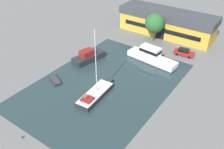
% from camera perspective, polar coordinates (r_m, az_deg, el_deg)
% --- Properties ---
extents(ground_plane, '(440.00, 440.00, 0.00)m').
position_cam_1_polar(ground_plane, '(49.51, -1.74, -2.32)').
color(ground_plane, slate).
extents(water_canal, '(23.81, 34.55, 0.01)m').
position_cam_1_polar(water_canal, '(49.51, -1.74, -2.32)').
color(water_canal, '#23383D').
rests_on(water_canal, ground).
extents(warehouse_building, '(26.15, 8.13, 6.54)m').
position_cam_1_polar(warehouse_building, '(70.78, 12.40, 11.50)').
color(warehouse_building, gold).
rests_on(warehouse_building, ground).
extents(quay_tree_near_building, '(5.00, 5.00, 7.38)m').
position_cam_1_polar(quay_tree_near_building, '(65.53, 9.74, 11.48)').
color(quay_tree_near_building, brown).
rests_on(quay_tree_near_building, ground).
extents(parked_car, '(4.81, 2.25, 1.72)m').
position_cam_1_polar(parked_car, '(61.49, 16.15, 4.91)').
color(parked_car, maroon).
rests_on(parked_car, ground).
extents(sailboat_moored, '(3.57, 10.04, 13.18)m').
position_cam_1_polar(sailboat_moored, '(46.24, -3.77, -4.43)').
color(sailboat_moored, '#23282D').
rests_on(sailboat_moored, water_canal).
extents(motor_cruiser, '(12.12, 4.25, 3.58)m').
position_cam_1_polar(motor_cruiser, '(57.10, 8.99, 4.07)').
color(motor_cruiser, white).
rests_on(motor_cruiser, water_canal).
extents(small_dinghy, '(4.01, 2.86, 0.49)m').
position_cam_1_polar(small_dinghy, '(51.65, -12.87, -1.23)').
color(small_dinghy, '#19234C').
rests_on(small_dinghy, water_canal).
extents(cabin_boat, '(4.32, 8.11, 2.74)m').
position_cam_1_polar(cabin_boat, '(57.26, -5.43, 4.12)').
color(cabin_boat, '#23282D').
rests_on(cabin_boat, water_canal).
extents(mooring_bollard, '(0.24, 0.24, 0.58)m').
position_cam_1_polar(mooring_bollard, '(41.15, -19.90, -13.29)').
color(mooring_bollard, '#47474C').
rests_on(mooring_bollard, ground).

